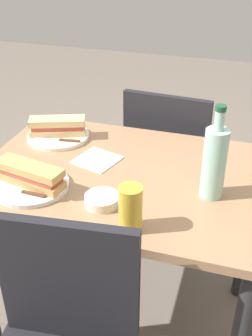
% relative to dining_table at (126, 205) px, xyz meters
% --- Properties ---
extents(ground_plane, '(8.00, 8.00, 0.00)m').
position_rel_dining_table_xyz_m(ground_plane, '(0.00, 0.00, -0.60)').
color(ground_plane, '#6B6056').
extents(dining_table, '(1.01, 0.71, 0.73)m').
position_rel_dining_table_xyz_m(dining_table, '(0.00, 0.00, 0.00)').
color(dining_table, '#997251').
rests_on(dining_table, ground).
extents(chair_near, '(0.43, 0.43, 0.85)m').
position_rel_dining_table_xyz_m(chair_near, '(-0.05, -0.55, -0.11)').
color(chair_near, black).
rests_on(chair_near, ground).
extents(plate_near, '(0.24, 0.24, 0.01)m').
position_rel_dining_table_xyz_m(plate_near, '(0.33, -0.18, 0.14)').
color(plate_near, silver).
rests_on(plate_near, dining_table).
extents(baguette_sandwich_near, '(0.22, 0.14, 0.07)m').
position_rel_dining_table_xyz_m(baguette_sandwich_near, '(0.33, -0.18, 0.18)').
color(baguette_sandwich_near, '#DBB77A').
rests_on(baguette_sandwich_near, plate_near).
extents(knife_near, '(0.18, 0.03, 0.01)m').
position_rel_dining_table_xyz_m(knife_near, '(0.30, -0.13, 0.15)').
color(knife_near, silver).
rests_on(knife_near, plate_near).
extents(plate_far, '(0.24, 0.24, 0.01)m').
position_rel_dining_table_xyz_m(plate_far, '(0.26, 0.17, 0.14)').
color(plate_far, white).
rests_on(plate_far, dining_table).
extents(baguette_sandwich_far, '(0.24, 0.11, 0.07)m').
position_rel_dining_table_xyz_m(baguette_sandwich_far, '(0.26, 0.17, 0.18)').
color(baguette_sandwich_far, tan).
rests_on(baguette_sandwich_far, plate_far).
extents(knife_far, '(0.18, 0.02, 0.01)m').
position_rel_dining_table_xyz_m(knife_far, '(0.26, 0.23, 0.15)').
color(knife_far, silver).
rests_on(knife_far, plate_far).
extents(water_bottle, '(0.07, 0.07, 0.30)m').
position_rel_dining_table_xyz_m(water_bottle, '(-0.29, 0.05, 0.25)').
color(water_bottle, '#99C6B7').
rests_on(water_bottle, dining_table).
extents(beer_glass, '(0.07, 0.07, 0.14)m').
position_rel_dining_table_xyz_m(beer_glass, '(-0.10, 0.28, 0.20)').
color(beer_glass, gold).
rests_on(beer_glass, dining_table).
extents(olive_bowl, '(0.11, 0.11, 0.03)m').
position_rel_dining_table_xyz_m(olive_bowl, '(0.02, 0.19, 0.15)').
color(olive_bowl, silver).
rests_on(olive_bowl, dining_table).
extents(paper_napkin, '(0.17, 0.17, 0.00)m').
position_rel_dining_table_xyz_m(paper_napkin, '(0.12, -0.05, 0.13)').
color(paper_napkin, white).
rests_on(paper_napkin, dining_table).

